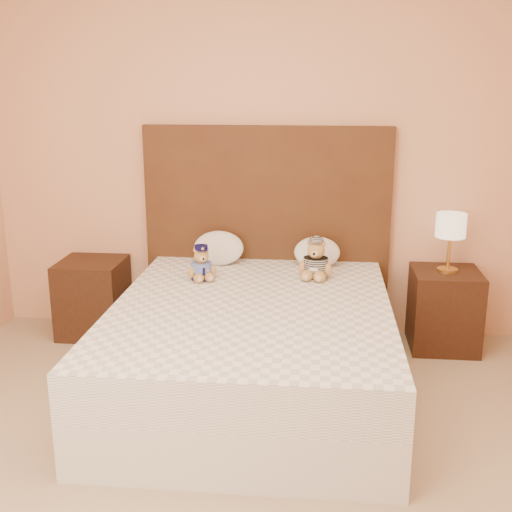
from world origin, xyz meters
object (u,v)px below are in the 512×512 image
Objects in this scene: pillow_left at (219,247)px; teddy_police at (201,263)px; bed at (252,349)px; teddy_prisoner at (316,259)px; nightstand_left at (93,297)px; pillow_right at (317,251)px; lamp at (451,228)px; nightstand_right at (444,309)px.

teddy_police is at bearing -97.69° from pillow_left.
teddy_prisoner is (0.36, 0.55, 0.41)m from bed.
nightstand_left is 1.56× the size of pillow_left.
teddy_police is 0.83m from pillow_right.
lamp is 0.90m from pillow_right.
pillow_left is 0.69m from pillow_right.
nightstand_right is 2.11× the size of teddy_prisoner.
pillow_right reaches higher than bed.
pillow_right reaches higher than nightstand_right.
teddy_prisoner is 0.28m from pillow_right.
teddy_prisoner is (1.61, -0.25, 0.41)m from nightstand_left.
nightstand_left is 1.01m from pillow_left.
nightstand_left is 1.00× the size of nightstand_right.
pillow_right is at bearing 1.06° from nightstand_left.
teddy_police is at bearing -167.85° from nightstand_right.
nightstand_left is at bearing -178.25° from teddy_prisoner.
teddy_police is (-1.62, -0.35, -0.19)m from lamp.
bed is at bearing -147.38° from nightstand_right.
pillow_left is at bearing 111.30° from bed.
pillow_right is (0.00, 0.28, -0.02)m from teddy_prisoner.
pillow_right reaches higher than nightstand_left.
pillow_left is 1.12× the size of pillow_right.
teddy_prisoner is at bearing -91.02° from pillow_right.
lamp reaches higher than teddy_police.
nightstand_left is 2.50m from nightstand_right.
pillow_left reaches higher than bed.
teddy_police is (-1.62, -0.35, 0.39)m from nightstand_right.
lamp reaches higher than bed.
teddy_prisoner reaches higher than nightstand_right.
bed is 8.82× the size of teddy_police.
pillow_left is (-0.68, 0.28, -0.01)m from teddy_prisoner.
nightstand_left is 1.74× the size of pillow_right.
pillow_left is (-1.57, 0.03, -0.17)m from lamp.
pillow_right is at bearing 0.00° from pillow_left.
teddy_police is 0.87× the size of teddy_prisoner.
nightstand_right is 1.74× the size of pillow_right.
pillow_left is at bearing 178.91° from lamp.
lamp is 1.26× the size of pillow_right.
lamp is at bearing 32.62° from bed.
bed is 0.98m from pillow_left.
teddy_prisoner is (0.74, 0.10, 0.02)m from teddy_police.
teddy_prisoner is 0.74× the size of pillow_left.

